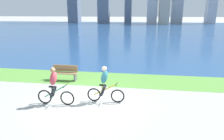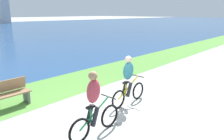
{
  "view_description": "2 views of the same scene",
  "coord_description": "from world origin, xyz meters",
  "views": [
    {
      "loc": [
        2.6,
        -8.68,
        3.96
      ],
      "look_at": [
        1.16,
        0.77,
        1.28
      ],
      "focal_mm": 33.83,
      "sensor_mm": 36.0,
      "label": 1
    },
    {
      "loc": [
        -4.48,
        -4.22,
        3.0
      ],
      "look_at": [
        0.89,
        0.66,
        1.08
      ],
      "focal_mm": 34.77,
      "sensor_mm": 36.0,
      "label": 2
    }
  ],
  "objects": [
    {
      "name": "ground_plane",
      "position": [
        0.0,
        0.0,
        0.0
      ],
      "size": [
        300.0,
        300.0,
        0.0
      ],
      "primitive_type": "plane",
      "color": "#9E9E99"
    },
    {
      "name": "grass_strip_bayside",
      "position": [
        0.0,
        3.25,
        0.0
      ],
      "size": [
        120.0,
        2.69,
        0.01
      ],
      "primitive_type": "cube",
      "color": "#59933D",
      "rests_on": "ground"
    },
    {
      "name": "cyclist_lead",
      "position": [
        0.96,
        -0.01,
        0.83
      ],
      "size": [
        1.7,
        0.52,
        1.66
      ],
      "color": "black",
      "rests_on": "ground"
    },
    {
      "name": "cyclist_trailing",
      "position": [
        -1.15,
        -0.6,
        0.84
      ],
      "size": [
        1.68,
        0.52,
        1.68
      ],
      "color": "black",
      "rests_on": "ground"
    },
    {
      "name": "bench_near_path",
      "position": [
        -1.95,
        2.7,
        0.45
      ],
      "size": [
        1.5,
        0.47,
        0.9
      ],
      "color": "olive",
      "rests_on": "ground"
    }
  ]
}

